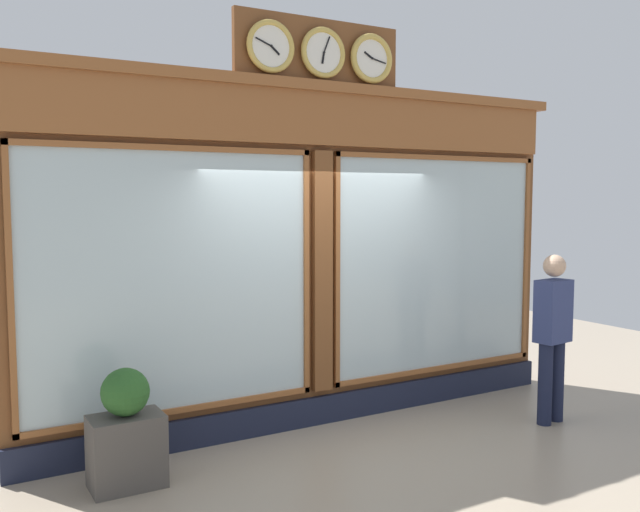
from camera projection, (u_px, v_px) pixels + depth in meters
shop_facade at (314, 252)px, 6.81m from camera, size 5.95×0.42×3.95m
pedestrian at (553, 331)px, 6.78m from camera, size 0.39×0.26×1.69m
planter_box at (127, 451)px, 5.31m from camera, size 0.56×0.36×0.57m
planter_shrub at (125, 392)px, 5.27m from camera, size 0.37×0.37×0.37m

